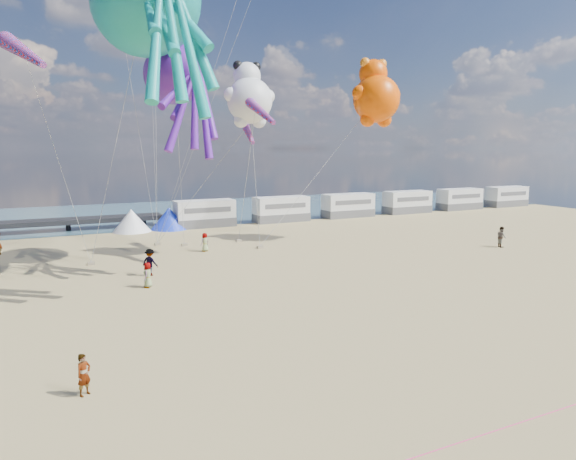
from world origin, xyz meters
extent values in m
plane|color=tan|center=(0.00, 0.00, 0.00)|extent=(120.00, 120.00, 0.00)
plane|color=#365967|center=(0.00, 55.00, 0.02)|extent=(120.00, 120.00, 0.00)
cube|color=silver|center=(6.00, 40.00, 1.50)|extent=(6.60, 2.50, 3.00)
cube|color=silver|center=(15.50, 40.00, 1.50)|extent=(6.60, 2.50, 3.00)
cube|color=silver|center=(25.00, 40.00, 1.50)|extent=(6.60, 2.50, 3.00)
cube|color=silver|center=(34.50, 40.00, 1.50)|extent=(6.60, 2.50, 3.00)
cube|color=silver|center=(44.00, 40.00, 1.50)|extent=(6.60, 2.50, 3.00)
cube|color=silver|center=(53.50, 40.00, 1.50)|extent=(6.60, 2.50, 3.00)
cone|color=white|center=(-2.00, 40.00, 1.20)|extent=(4.00, 4.00, 2.40)
cone|color=#1933CC|center=(2.00, 40.00, 1.20)|extent=(4.00, 4.00, 2.40)
cylinder|color=#F2338C|center=(0.00, -5.00, 0.02)|extent=(34.00, 0.03, 0.03)
imported|color=tan|center=(-9.62, 3.16, 0.77)|extent=(0.67, 0.63, 1.54)
imported|color=#7F6659|center=(-4.77, 16.81, 0.80)|extent=(0.63, 0.70, 1.61)
imported|color=#7F6659|center=(-4.02, 19.90, 0.94)|extent=(1.14, 1.15, 1.87)
imported|color=#7F6659|center=(1.88, 26.42, 0.80)|extent=(0.69, 0.58, 1.60)
imported|color=#7F6659|center=(26.28, 16.72, 0.92)|extent=(0.90, 1.06, 1.85)
cube|color=gray|center=(-7.41, 25.20, 0.11)|extent=(0.50, 0.35, 0.22)
cube|color=gray|center=(0.92, 29.66, 0.11)|extent=(0.50, 0.35, 0.22)
cube|color=gray|center=(6.64, 25.62, 0.11)|extent=(0.50, 0.35, 0.22)
cube|color=gray|center=(6.06, 29.44, 0.11)|extent=(0.50, 0.35, 0.22)
cube|color=gray|center=(-1.20, 31.09, 0.11)|extent=(0.50, 0.35, 0.22)
camera|label=1|loc=(-10.62, -15.45, 8.71)|focal=32.00mm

